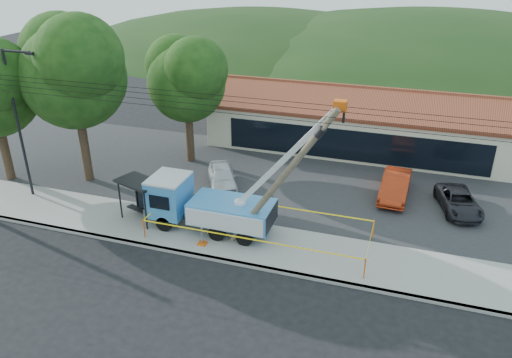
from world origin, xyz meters
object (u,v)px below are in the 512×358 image
Objects in this scene: car_silver at (223,188)px; car_red at (394,198)px; leaning_pole at (286,174)px; bus_shelter at (142,190)px; utility_truck at (207,204)px; car_dark at (457,212)px.

car_red is at bearing -16.50° from car_silver.
leaning_pole is 2.74× the size of bus_shelter.
leaning_pole is (4.44, -0.73, 2.74)m from utility_truck.
car_dark is (3.62, -0.64, 0.00)m from car_red.
utility_truck is 2.44× the size of car_dark.
bus_shelter is (-8.28, 0.59, -2.45)m from leaning_pole.
car_red is 1.07× the size of car_dark.
leaning_pole is 1.72× the size of car_red.
car_dark is at bearing -7.60° from car_red.
car_dark is at bearing 26.20° from utility_truck.
utility_truck is 2.53× the size of car_silver.
bus_shelter is at bearing -172.77° from car_dark.
car_red is (13.18, 7.15, -1.88)m from bus_shelter.
bus_shelter reaches higher than car_dark.
car_red is at bearing 47.38° from bus_shelter.
car_silver is at bearing 134.19° from leaning_pole.
bus_shelter is (-3.84, -0.13, 0.28)m from utility_truck.
car_red is at bearing 57.70° from leaning_pole.
utility_truck is 1.33× the size of leaning_pole.
car_red is 3.67m from car_dark.
car_red is at bearing 36.92° from utility_truck.
leaning_pole is 9.15m from car_silver.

